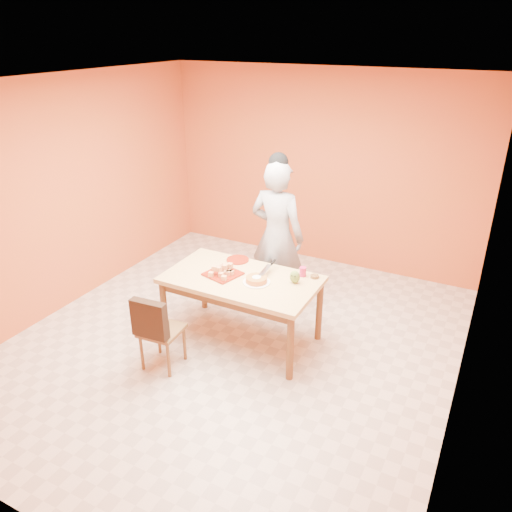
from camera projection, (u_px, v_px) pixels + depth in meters
The scene contains 17 objects.
floor at pixel (233, 344), 5.44m from camera, with size 5.00×5.00×0.00m, color beige.
ceiling at pixel (227, 83), 4.30m from camera, with size 5.00×5.00×0.00m, color white.
wall_back at pixel (321, 169), 6.89m from camera, with size 4.50×4.50×0.00m, color #C0502C.
wall_left at pixel (63, 196), 5.81m from camera, with size 5.00×5.00×0.00m, color #C0502C.
wall_right at pixel (478, 277), 3.93m from camera, with size 5.00×5.00×0.00m, color #C0502C.
dining_table at pixel (242, 286), 5.25m from camera, with size 1.60×0.90×0.76m.
dining_chair at pixel (160, 329), 4.91m from camera, with size 0.41×0.47×0.83m.
pastry_pile at pixel (223, 269), 5.24m from camera, with size 0.30×0.30×0.10m, color tan, non-canonical shape.
person at pixel (277, 237), 5.83m from camera, with size 0.66×0.44×1.82m, color #9C9B9E.
pastry_platter at pixel (223, 274), 5.26m from camera, with size 0.33×0.33×0.02m, color maroon.
red_dinner_plate at pixel (238, 260), 5.59m from camera, with size 0.25×0.25×0.02m, color maroon.
white_cake_plate at pixel (257, 282), 5.10m from camera, with size 0.28×0.28×0.01m, color white.
sponge_cake at pixel (257, 280), 5.09m from camera, with size 0.22×0.22×0.05m, color #C16B32.
cake_server at pixel (265, 270), 5.21m from camera, with size 0.05×0.28×0.01m, color silver.
egg_ornament at pixel (295, 277), 5.07m from camera, with size 0.11×0.09×0.14m, color olive.
magenta_glass at pixel (303, 272), 5.22m from camera, with size 0.07×0.07×0.10m, color #BB1C52.
checker_tin at pixel (315, 276), 5.20m from camera, with size 0.09×0.09×0.03m, color #331E0E.
Camera 1 is at (2.30, -3.92, 3.15)m, focal length 35.00 mm.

